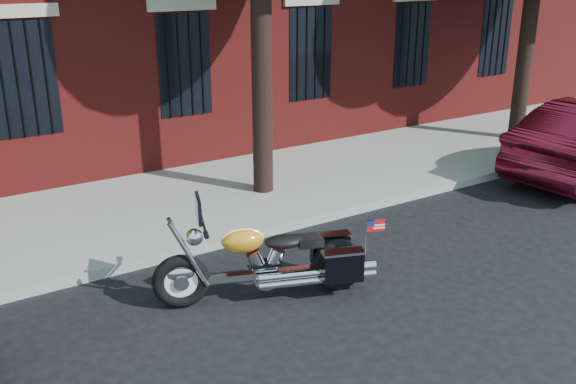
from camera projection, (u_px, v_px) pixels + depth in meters
ground at (335, 262)px, 9.33m from camera, size 120.00×120.00×0.00m
curb at (284, 226)px, 10.40m from camera, size 40.00×0.16×0.15m
sidewalk at (230, 193)px, 11.90m from camera, size 40.00×3.60×0.15m
motorcycle at (273, 263)px, 8.20m from camera, size 2.67×1.46×1.46m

